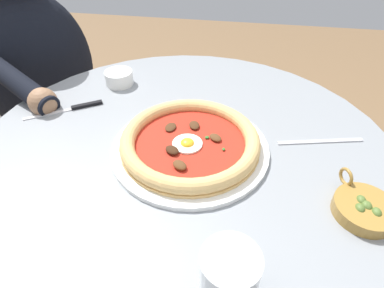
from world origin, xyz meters
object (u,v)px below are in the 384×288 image
pizza_on_plate (190,143)px  diner_person (57,120)px  dining_table (185,193)px  cafe_chair_diner (37,98)px  ramekin_capers (119,77)px  olive_pan (364,208)px  fork_utensil (320,141)px  steak_knife (76,108)px  water_glass (228,279)px

pizza_on_plate → diner_person: size_ratio=0.30×
dining_table → cafe_chair_diner: 0.80m
pizza_on_plate → diner_person: (0.37, 0.57, -0.27)m
ramekin_capers → diner_person: 0.44m
olive_pan → fork_utensil: olive_pan is taller
dining_table → fork_utensil: (0.06, -0.29, 0.15)m
pizza_on_plate → olive_pan: olive_pan is taller
diner_person → cafe_chair_diner: size_ratio=1.29×
dining_table → pizza_on_plate: bearing=-120.0°
ramekin_capers → diner_person: diner_person is taller
pizza_on_plate → steak_knife: size_ratio=2.00×
dining_table → ramekin_capers: (0.23, 0.22, 0.17)m
ramekin_capers → olive_pan: bearing=-122.7°
water_glass → steak_knife: bearing=45.9°
water_glass → cafe_chair_diner: bearing=46.9°
fork_utensil → water_glass: bearing=154.0°
pizza_on_plate → dining_table: bearing=60.0°
steak_knife → ramekin_capers: 0.15m
fork_utensil → diner_person: size_ratio=0.17×
cafe_chair_diner → ramekin_capers: bearing=-114.5°
steak_knife → diner_person: size_ratio=0.15×
dining_table → water_glass: water_glass is taller
steak_knife → fork_utensil: (-0.03, -0.58, -0.00)m
olive_pan → cafe_chair_diner: bearing=60.8°
water_glass → diner_person: diner_person is taller
steak_knife → pizza_on_plate: bearing=-109.0°
pizza_on_plate → water_glass: 0.30m
cafe_chair_diner → water_glass: bearing=-133.1°
water_glass → fork_utensil: bearing=-26.0°
diner_person → steak_knife: bearing=-135.0°
fork_utensil → diner_person: (0.30, 0.84, -0.25)m
steak_knife → cafe_chair_diner: size_ratio=0.19×
dining_table → pizza_on_plate: pizza_on_plate is taller
pizza_on_plate → steak_knife: pizza_on_plate is taller
steak_knife → olive_pan: bearing=-109.5°
steak_knife → olive_pan: (-0.22, -0.62, 0.01)m
fork_utensil → cafe_chair_diner: (0.37, 0.96, -0.22)m
diner_person → cafe_chair_diner: bearing=56.1°
dining_table → water_glass: size_ratio=10.29×
ramekin_capers → diner_person: (0.13, 0.33, -0.27)m
water_glass → cafe_chair_diner: size_ratio=0.10×
fork_utensil → diner_person: 0.93m
dining_table → ramekin_capers: bearing=43.9°
steak_knife → olive_pan: 0.66m
ramekin_capers → diner_person: bearing=69.1°
water_glass → ramekin_capers: 0.63m
dining_table → cafe_chair_diner: size_ratio=1.05×
dining_table → cafe_chair_diner: cafe_chair_diner is taller
ramekin_capers → cafe_chair_diner: (0.20, 0.44, -0.24)m
fork_utensil → dining_table: bearing=102.1°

